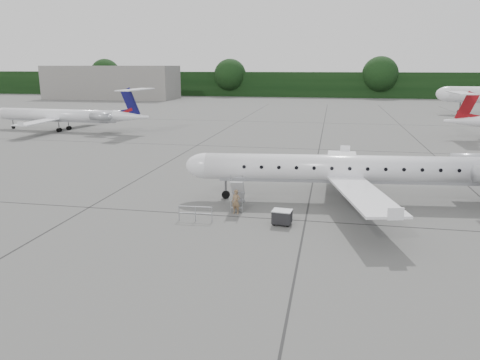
# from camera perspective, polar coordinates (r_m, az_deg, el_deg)

# --- Properties ---
(ground) EXTENTS (320.00, 320.00, 0.00)m
(ground) POSITION_cam_1_polar(r_m,az_deg,el_deg) (28.62, 15.74, -7.05)
(ground) COLOR #60605E
(ground) RESTS_ON ground
(treeline) EXTENTS (260.00, 4.00, 8.00)m
(treeline) POSITION_cam_1_polar(r_m,az_deg,el_deg) (156.86, 12.33, 11.26)
(treeline) COLOR black
(treeline) RESTS_ON ground
(terminal_building) EXTENTS (40.00, 14.00, 10.00)m
(terminal_building) POSITION_cam_1_polar(r_m,az_deg,el_deg) (152.52, -15.39, 11.41)
(terminal_building) COLOR gray
(terminal_building) RESTS_ON ground
(main_regional_jet) EXTENTS (29.46, 22.67, 7.04)m
(main_regional_jet) POSITION_cam_1_polar(r_m,az_deg,el_deg) (35.28, 13.31, 2.94)
(main_regional_jet) COLOR white
(main_regional_jet) RESTS_ON ground
(airstair) EXTENTS (1.12, 2.58, 2.21)m
(airstair) POSITION_cam_1_polar(r_m,az_deg,el_deg) (33.33, -0.26, -1.58)
(airstair) COLOR white
(airstair) RESTS_ON ground
(passenger) EXTENTS (0.70, 0.55, 1.69)m
(passenger) POSITION_cam_1_polar(r_m,az_deg,el_deg) (32.06, -0.49, -2.68)
(passenger) COLOR brown
(passenger) RESTS_ON ground
(safety_railing) EXTENTS (2.20, 0.20, 1.00)m
(safety_railing) POSITION_cam_1_polar(r_m,az_deg,el_deg) (30.73, -5.46, -4.14)
(safety_railing) COLOR #9A9DA2
(safety_railing) RESTS_ON ground
(baggage_cart) EXTENTS (1.28, 1.08, 1.02)m
(baggage_cart) POSITION_cam_1_polar(r_m,az_deg,el_deg) (30.08, 5.14, -4.52)
(baggage_cart) COLOR black
(baggage_cart) RESTS_ON ground
(bg_regional_left) EXTENTS (27.06, 20.48, 6.73)m
(bg_regional_left) POSITION_cam_1_polar(r_m,az_deg,el_deg) (78.90, -21.39, 8.05)
(bg_regional_left) COLOR white
(bg_regional_left) RESTS_ON ground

